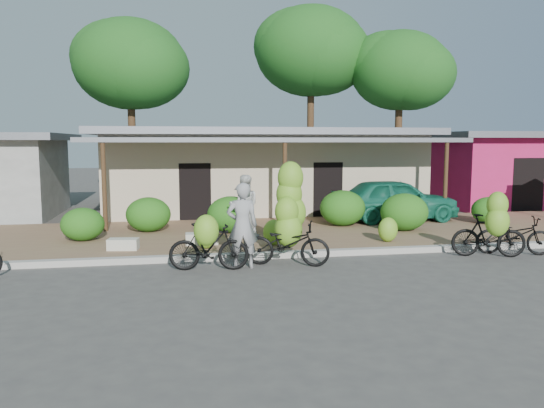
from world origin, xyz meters
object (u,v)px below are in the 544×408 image
Objects in this scene: bike_left at (208,244)px; bystander at (244,206)px; tree_far_center at (126,62)px; bike_far_right at (514,235)px; bike_right at (491,230)px; teal_van at (395,199)px; sack_far at (123,244)px; vendor at (242,226)px; tree_center_right at (307,50)px; tree_near_right at (395,69)px; sack_near at (202,239)px; bike_center at (288,226)px.

bike_left is 1.01× the size of bystander.
tree_far_center is 19.21m from bike_far_right.
teal_van is at bearing 18.55° from bike_right.
tree_far_center reaches higher than sack_far.
bike_far_right is at bearing -177.99° from vendor.
sack_far is at bearing 99.07° from bike_far_right.
bystander is at bearing 18.73° from sack_far.
tree_center_right reaches higher than bike_far_right.
tree_near_right is 10.34m from teal_van.
tree_center_right is 11.45× the size of sack_near.
bystander reaches higher than teal_van.
sack_far is (-8.11, -13.51, -7.28)m from tree_center_right.
tree_center_right reaches higher than teal_van.
vendor reaches higher than teal_van.
tree_near_right is 11.01× the size of sack_far.
tree_near_right is at bearing -24.71° from teal_van.
bystander is at bearing 85.56° from bike_far_right.
sack_near is 7.47m from teal_van.
sack_near is (2.89, -12.65, -6.34)m from tree_far_center.
bystander is 0.41× the size of teal_van.
bike_right is at bearing -57.02° from tree_far_center.
sack_near is at bearing -114.93° from tree_center_right.
tree_center_right reaches higher than vendor.
vendor reaches higher than bystander.
vendor is at bearing 111.27° from bike_far_right.
bike_center reaches higher than sack_far.
tree_near_right is 14.74m from bike_far_right.
bystander is (-5.66, 3.17, 0.33)m from bike_right.
bystander is at bearing -97.97° from vendor.
tree_near_right reaches higher than bike_far_right.
tree_center_right is 5.26× the size of bike_right.
tree_far_center is 4.68× the size of bike_right.
vendor reaches higher than bike_far_right.
teal_van is at bearing -42.57° from bike_left.
sack_far is at bearing -86.08° from tree_far_center.
bike_right is at bearing -103.32° from tree_near_right.
bike_center is 5.84m from bike_far_right.
bike_center is (1.89, 0.46, 0.29)m from bike_left.
bike_right is 1.03× the size of bystander.
bike_right is (-3.21, -13.58, -5.72)m from tree_near_right.
bystander is at bearing -111.42° from tree_center_right.
bike_center reaches higher than teal_van.
tree_near_right is at bearing 9.28° from bike_far_right.
teal_van is (6.74, 5.63, 0.26)m from bike_left.
bike_far_right reaches higher than sack_near.
teal_van is at bearing -44.69° from tree_far_center.
sack_near is 0.20× the size of teal_van.
bystander is (-4.87, -12.41, -6.52)m from tree_center_right.
tree_near_right is 4.54× the size of bike_left.
bike_center is (-8.19, -13.23, -5.52)m from tree_near_right.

